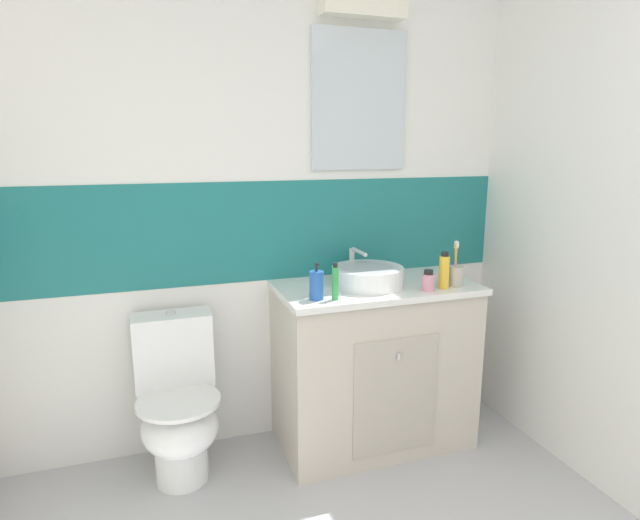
{
  "coord_description": "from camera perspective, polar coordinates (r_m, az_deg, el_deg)",
  "views": [
    {
      "loc": [
        -0.57,
        -0.14,
        1.52
      ],
      "look_at": [
        0.09,
        1.79,
        1.07
      ],
      "focal_mm": 29.5,
      "sensor_mm": 36.0,
      "label": 1
    }
  ],
  "objects": [
    {
      "name": "deodorant_spray_can",
      "position": [
        2.58,
        13.32,
        -1.19
      ],
      "size": [
        0.05,
        0.05,
        0.18
      ],
      "color": "yellow",
      "rests_on": "vanity_cabinet"
    },
    {
      "name": "lotion_bottle_short",
      "position": [
        2.53,
        11.65,
        -2.27
      ],
      "size": [
        0.06,
        0.06,
        0.1
      ],
      "color": "pink",
      "rests_on": "vanity_cabinet"
    },
    {
      "name": "toothpaste_tube_upright",
      "position": [
        2.32,
        1.67,
        -2.44
      ],
      "size": [
        0.03,
        0.03,
        0.17
      ],
      "color": "green",
      "rests_on": "vanity_cabinet"
    },
    {
      "name": "toilet",
      "position": [
        2.58,
        -15.15,
        -14.95
      ],
      "size": [
        0.37,
        0.5,
        0.77
      ],
      "color": "white",
      "rests_on": "ground_plane"
    },
    {
      "name": "sink_basin",
      "position": [
        2.57,
        5.16,
        -1.69
      ],
      "size": [
        0.35,
        0.39,
        0.16
      ],
      "color": "white",
      "rests_on": "vanity_cabinet"
    },
    {
      "name": "toothbrush_cup",
      "position": [
        2.64,
        14.47,
        -1.54
      ],
      "size": [
        0.07,
        0.07,
        0.22
      ],
      "color": "#B2ADA3",
      "rests_on": "vanity_cabinet"
    },
    {
      "name": "vanity_cabinet",
      "position": [
        2.76,
        5.82,
        -11.16
      ],
      "size": [
        0.98,
        0.53,
        0.85
      ],
      "color": "beige",
      "rests_on": "ground_plane"
    },
    {
      "name": "wall_back_tiled",
      "position": [
        2.67,
        -6.18,
        6.63
      ],
      "size": [
        3.2,
        0.2,
        2.5
      ],
      "color": "white",
      "rests_on": "ground_plane"
    },
    {
      "name": "soap_dispenser",
      "position": [
        2.33,
        -0.38,
        -2.74
      ],
      "size": [
        0.06,
        0.06,
        0.17
      ],
      "color": "#2659B2",
      "rests_on": "vanity_cabinet"
    }
  ]
}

